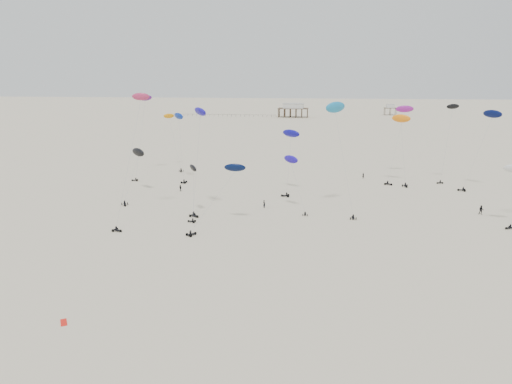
# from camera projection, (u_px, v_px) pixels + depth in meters

# --- Properties ---
(ground_plane) EXTENTS (900.00, 900.00, 0.00)m
(ground_plane) POSITION_uv_depth(u_px,v_px,m) (293.00, 147.00, 204.38)
(ground_plane) COLOR beige
(pavilion_main) EXTENTS (21.00, 13.00, 9.80)m
(pavilion_main) POSITION_uv_depth(u_px,v_px,m) (293.00, 111.00, 349.43)
(pavilion_main) COLOR brown
(pavilion_main) RESTS_ON ground
(pavilion_small) EXTENTS (9.00, 7.00, 8.00)m
(pavilion_small) POSITION_uv_depth(u_px,v_px,m) (390.00, 110.00, 369.17)
(pavilion_small) COLOR brown
(pavilion_small) RESTS_ON ground
(pier_fence) EXTENTS (80.20, 0.20, 1.50)m
(pier_fence) POSITION_uv_depth(u_px,v_px,m) (221.00, 115.00, 357.17)
(pier_fence) COLOR black
(pier_fence) RESTS_ON ground
(rig_1) EXTENTS (6.07, 7.46, 12.28)m
(rig_1) POSITION_uv_depth(u_px,v_px,m) (293.00, 169.00, 106.63)
(rig_1) COLOR black
(rig_1) RESTS_ON ground
(rig_3) EXTENTS (8.64, 11.40, 18.27)m
(rig_3) POSITION_uv_depth(u_px,v_px,m) (174.00, 139.00, 154.97)
(rig_3) COLOR black
(rig_3) RESTS_ON ground
(rig_4) EXTENTS (5.22, 6.96, 18.79)m
(rig_4) POSITION_uv_depth(u_px,v_px,m) (402.00, 133.00, 131.20)
(rig_4) COLOR black
(rig_4) RESTS_ON ground
(rig_5) EXTENTS (5.24, 6.96, 18.96)m
(rig_5) POSITION_uv_depth(u_px,v_px,m) (180.00, 134.00, 135.44)
(rig_5) COLOR black
(rig_5) RESTS_ON ground
(rig_6) EXTENTS (5.41, 17.80, 16.61)m
(rig_6) POSITION_uv_depth(u_px,v_px,m) (136.00, 162.00, 121.64)
(rig_6) COLOR black
(rig_6) RESTS_ON ground
(rig_7) EXTENTS (3.62, 6.09, 10.69)m
(rig_7) POSITION_uv_depth(u_px,v_px,m) (194.00, 188.00, 103.66)
(rig_7) COLOR black
(rig_7) RESTS_ON ground
(rig_8) EXTENTS (7.60, 11.10, 23.62)m
(rig_8) POSITION_uv_depth(u_px,v_px,m) (338.00, 121.00, 104.24)
(rig_8) COLOR black
(rig_8) RESTS_ON ground
(rig_9) EXTENTS (4.47, 16.79, 24.91)m
(rig_9) POSITION_uv_depth(u_px,v_px,m) (143.00, 114.00, 145.16)
(rig_9) COLOR black
(rig_9) RESTS_ON ground
(rig_10) EXTENTS (9.92, 6.44, 20.50)m
(rig_10) POSITION_uv_depth(u_px,v_px,m) (486.00, 130.00, 124.65)
(rig_10) COLOR black
(rig_10) RESTS_ON ground
(rig_11) EXTENTS (3.99, 15.12, 26.64)m
(rig_11) POSITION_uv_depth(u_px,v_px,m) (133.00, 142.00, 98.19)
(rig_11) COLOR black
(rig_11) RESTS_ON ground
(rig_12) EXTENTS (5.47, 5.34, 21.45)m
(rig_12) POSITION_uv_depth(u_px,v_px,m) (449.00, 129.00, 133.82)
(rig_12) COLOR black
(rig_12) RESTS_ON ground
(rig_13) EXTENTS (5.48, 8.58, 16.00)m
(rig_13) POSITION_uv_depth(u_px,v_px,m) (290.00, 145.00, 122.09)
(rig_13) COLOR black
(rig_13) RESTS_ON ground
(rig_14) EXTENTS (9.08, 17.44, 23.64)m
(rig_14) POSITION_uv_depth(u_px,v_px,m) (401.00, 123.00, 141.04)
(rig_14) COLOR black
(rig_14) RESTS_ON ground
(rig_15) EXTENTS (9.80, 11.60, 14.96)m
(rig_15) POSITION_uv_depth(u_px,v_px,m) (223.00, 185.00, 95.27)
(rig_15) COLOR black
(rig_15) RESTS_ON ground
(rig_16) EXTENTS (4.66, 11.67, 22.78)m
(rig_16) POSITION_uv_depth(u_px,v_px,m) (199.00, 125.00, 102.41)
(rig_16) COLOR black
(rig_16) RESTS_ON ground
(spectator_0) EXTENTS (0.87, 0.89, 2.04)m
(spectator_0) POSITION_uv_depth(u_px,v_px,m) (264.00, 208.00, 110.52)
(spectator_0) COLOR black
(spectator_0) RESTS_ON ground
(spectator_1) EXTENTS (1.29, 1.01, 2.32)m
(spectator_1) POSITION_uv_depth(u_px,v_px,m) (481.00, 215.00, 105.16)
(spectator_1) COLOR black
(spectator_1) RESTS_ON ground
(spectator_2) EXTENTS (1.27, 1.05, 1.89)m
(spectator_2) POSITION_uv_depth(u_px,v_px,m) (180.00, 191.00, 126.53)
(spectator_2) COLOR black
(spectator_2) RESTS_ON ground
(spectator_3) EXTENTS (0.84, 0.77, 1.90)m
(spectator_3) POSITION_uv_depth(u_px,v_px,m) (363.00, 178.00, 142.15)
(spectator_3) COLOR black
(spectator_3) RESTS_ON ground
(grounded_kite_b) EXTENTS (1.54, 1.90, 0.07)m
(grounded_kite_b) POSITION_uv_depth(u_px,v_px,m) (64.00, 323.00, 59.14)
(grounded_kite_b) COLOR red
(grounded_kite_b) RESTS_ON ground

